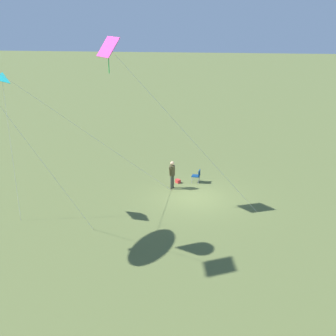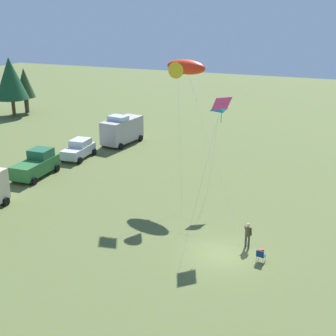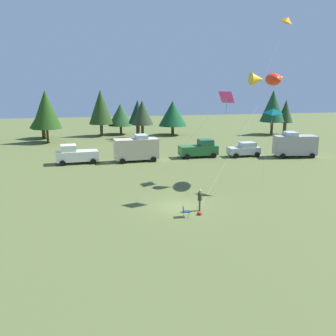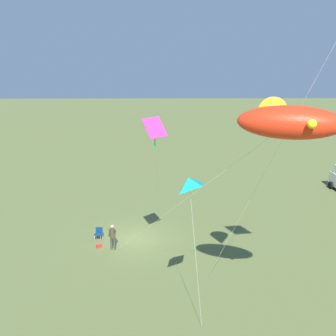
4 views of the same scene
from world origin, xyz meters
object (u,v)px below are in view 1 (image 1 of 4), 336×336
(backpack_on_grass, at_px, (178,181))
(kite_diamond_rainbow, at_px, (111,51))
(kite_delta_teal, at_px, (3,77))
(folding_chair, at_px, (197,175))
(person_kite_flyer, at_px, (172,173))

(backpack_on_grass, relative_size, kite_diamond_rainbow, 0.04)
(backpack_on_grass, height_order, kite_delta_teal, kite_delta_teal)
(folding_chair, bearing_deg, kite_diamond_rainbow, 52.33)
(folding_chair, xyz_separation_m, kite_delta_teal, (9.38, 5.50, 6.82))
(person_kite_flyer, distance_m, folding_chair, 1.96)
(kite_delta_teal, height_order, kite_diamond_rainbow, kite_diamond_rainbow)
(folding_chair, height_order, kite_diamond_rainbow, kite_diamond_rainbow)
(person_kite_flyer, xyz_separation_m, folding_chair, (-1.49, -1.16, -0.53))
(folding_chair, xyz_separation_m, kite_diamond_rainbow, (4.31, 4.03, 7.96))
(folding_chair, bearing_deg, kite_delta_teal, 39.64)
(backpack_on_grass, xyz_separation_m, kite_delta_teal, (8.18, 5.31, 7.20))
(person_kite_flyer, height_order, backpack_on_grass, person_kite_flyer)
(kite_delta_teal, xyz_separation_m, kite_diamond_rainbow, (-5.07, -1.47, 1.14))
(person_kite_flyer, relative_size, kite_diamond_rainbow, 0.19)
(kite_delta_teal, relative_size, kite_diamond_rainbow, 0.84)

